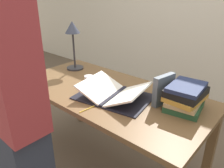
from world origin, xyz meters
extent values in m
plane|color=brown|center=(0.00, 0.00, 0.00)|extent=(12.00, 12.00, 0.00)
cube|color=beige|center=(0.00, 1.83, 1.30)|extent=(8.00, 0.06, 2.60)
cube|color=brown|center=(0.00, 0.00, 0.71)|extent=(1.54, 0.74, 0.03)
cube|color=brown|center=(-0.72, -0.32, 0.34)|extent=(0.06, 0.06, 0.69)
cube|color=brown|center=(-0.72, 0.32, 0.34)|extent=(0.06, 0.06, 0.69)
cube|color=brown|center=(0.72, 0.32, 0.34)|extent=(0.06, 0.06, 0.69)
cube|color=black|center=(0.11, -0.05, 0.73)|extent=(0.09, 0.35, 0.02)
cube|color=black|center=(-0.02, -0.08, 0.73)|extent=(0.30, 0.40, 0.01)
cube|color=black|center=(0.24, -0.03, 0.73)|extent=(0.30, 0.40, 0.01)
cube|color=white|center=(0.00, -0.07, 0.78)|extent=(0.27, 0.38, 0.11)
cube|color=white|center=(0.22, -0.03, 0.78)|extent=(0.27, 0.38, 0.11)
cube|color=#234C2D|center=(0.55, 0.12, 0.75)|extent=(0.25, 0.27, 0.04)
cube|color=tan|center=(0.55, 0.12, 0.78)|extent=(0.22, 0.28, 0.02)
cube|color=#BC8933|center=(0.55, 0.12, 0.81)|extent=(0.21, 0.27, 0.03)
cube|color=black|center=(0.55, 0.12, 0.84)|extent=(0.21, 0.25, 0.04)
cube|color=#1E284C|center=(0.55, 0.12, 0.88)|extent=(0.21, 0.27, 0.03)
cube|color=slate|center=(0.41, 0.10, 0.83)|extent=(0.07, 0.18, 0.20)
cylinder|color=#2D2D33|center=(-0.57, 0.16, 0.73)|extent=(0.16, 0.16, 0.02)
cylinder|color=#2D2D33|center=(-0.57, 0.16, 0.90)|extent=(0.02, 0.02, 0.32)
cone|color=#333847|center=(-0.57, 0.16, 1.12)|extent=(0.14, 0.14, 0.11)
cylinder|color=white|center=(-0.18, -0.02, 0.76)|extent=(0.07, 0.07, 0.08)
torus|color=white|center=(-0.17, -0.06, 0.76)|extent=(0.01, 0.05, 0.05)
cylinder|color=gold|center=(0.10, -0.28, 0.73)|extent=(0.02, 0.15, 0.01)
cube|color=#9E3338|center=(0.02, -0.72, 1.10)|extent=(0.36, 0.20, 0.64)
camera|label=1|loc=(1.01, -1.10, 1.43)|focal=35.00mm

